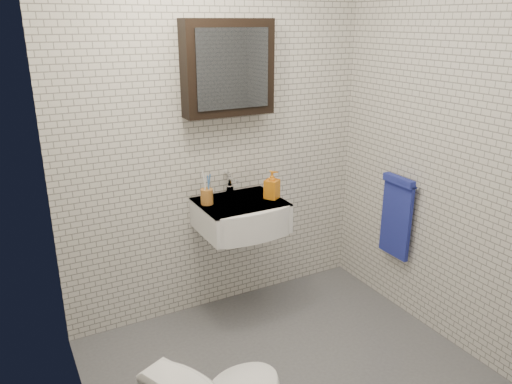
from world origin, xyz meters
The scene contains 8 objects.
ground centered at (0.00, 0.00, 0.01)m, with size 2.20×2.00×0.01m, color #515359.
room_shell centered at (0.00, 0.00, 1.47)m, with size 2.22×2.02×2.51m.
washbasin centered at (0.05, 0.73, 0.76)m, with size 0.55×0.50×0.20m.
faucet centered at (0.05, 0.93, 0.92)m, with size 0.06×0.20×0.15m.
mirror_cabinet centered at (0.05, 0.93, 1.70)m, with size 0.60×0.15×0.60m.
towel_rail centered at (1.04, 0.35, 0.72)m, with size 0.09×0.30×0.58m.
toothbrush_cup centered at (-0.16, 0.83, 0.91)m, with size 0.11×0.11×0.22m.
soap_bottle centered at (0.27, 0.73, 0.95)m, with size 0.09×0.09×0.19m, color #FC9E1A.
Camera 1 is at (-1.33, -2.01, 1.99)m, focal length 35.00 mm.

